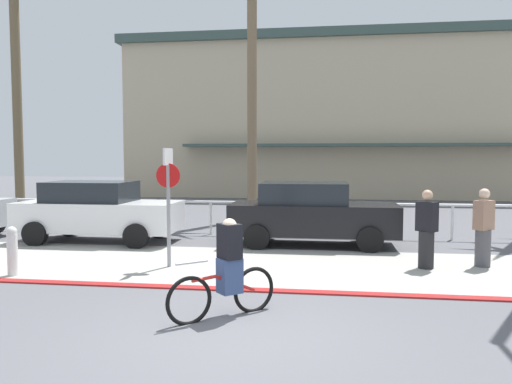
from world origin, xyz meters
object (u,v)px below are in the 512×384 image
Objects in this scene: stop_sign_bike_lane at (168,190)px; palm_tree_1 at (14,33)px; pedestrian_1 at (427,233)px; palm_tree_2 at (250,35)px; cyclist_red_0 at (227,270)px; pedestrian_0 at (483,231)px; bollard_0 at (12,251)px; car_white_1 at (98,211)px; car_black_2 at (312,213)px.

stop_sign_bike_lane is 13.39m from palm_tree_1.
palm_tree_2 is at bearing 122.33° from pedestrian_1.
pedestrian_0 reaches higher than cyclist_red_0.
pedestrian_1 is (3.54, 3.74, 0.08)m from cyclist_red_0.
palm_tree_1 is at bearing 122.38° from bollard_0.
car_white_1 is 1.00× the size of car_black_2.
palm_tree_2 is 8.89m from car_white_1.
palm_tree_1 reaches higher than pedestrian_1.
pedestrian_0 reaches higher than pedestrian_1.
bollard_0 is at bearing -167.43° from pedestrian_1.
palm_tree_1 is 18.39m from pedestrian_0.
pedestrian_0 is (6.22, -7.54, -6.06)m from palm_tree_2.
pedestrian_1 is (4.99, -7.88, -6.07)m from palm_tree_2.
bollard_0 is 0.11× the size of palm_tree_2.
car_white_1 is 9.86m from pedestrian_0.
pedestrian_0 is (15.57, -7.36, -6.44)m from palm_tree_1.
palm_tree_2 reaches higher than pedestrian_0.
pedestrian_1 is at bearing -45.53° from car_black_2.
pedestrian_0 is at bearing -25.31° from palm_tree_1.
cyclist_red_0 is at bearing -46.69° from palm_tree_1.
bollard_0 is 0.59× the size of pedestrian_0.
stop_sign_bike_lane reaches higher than car_black_2.
palm_tree_2 is 11.50m from pedestrian_0.
cyclist_red_0 is (1.45, -11.62, -6.16)m from palm_tree_2.
cyclist_red_0 is at bearing -133.44° from pedestrian_1.
pedestrian_1 is at bearing -164.49° from pedestrian_0.
cyclist_red_0 is 6.28m from pedestrian_0.
pedestrian_0 is 1.28m from pedestrian_1.
palm_tree_1 is 17.50m from pedestrian_1.
cyclist_red_0 is at bearing -99.34° from car_black_2.
car_white_1 reaches higher than bollard_0.
car_black_2 is at bearing 80.66° from cyclist_red_0.
stop_sign_bike_lane reaches higher than pedestrian_0.
car_black_2 is (5.93, 0.27, 0.00)m from car_white_1.
car_white_1 and car_black_2 have the same top height.
palm_tree_2 reaches higher than bollard_0.
cyclist_red_0 is at bearing -58.61° from stop_sign_bike_lane.
stop_sign_bike_lane is 2.56× the size of bollard_0.
stop_sign_bike_lane is at bearing -44.16° from car_white_1.
pedestrian_1 is (5.44, 0.63, -0.90)m from stop_sign_bike_lane.
stop_sign_bike_lane is 1.71× the size of cyclist_red_0.
stop_sign_bike_lane reaches higher than cyclist_red_0.
palm_tree_2 reaches higher than car_black_2.
bollard_0 is at bearing -108.68° from palm_tree_2.
bollard_0 is 7.26m from car_black_2.
stop_sign_bike_lane is 0.27× the size of palm_tree_2.
car_white_1 is at bearing -42.61° from palm_tree_1.
pedestrian_1 is (14.33, -7.71, -6.45)m from palm_tree_1.
palm_tree_1 is 5.82× the size of pedestrian_1.
pedestrian_0 is at bearing 12.96° from bollard_0.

